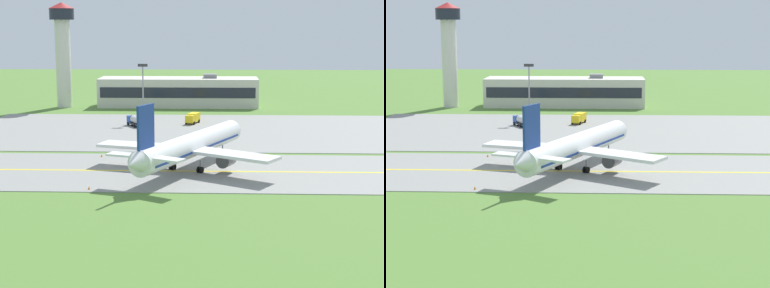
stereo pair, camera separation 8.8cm
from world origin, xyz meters
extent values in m
plane|color=#517A33|center=(0.00, 0.00, 0.00)|extent=(500.00, 500.00, 0.00)
cube|color=gray|center=(0.00, 0.00, 0.05)|extent=(240.00, 28.00, 0.10)
cube|color=gray|center=(10.00, 42.00, 0.05)|extent=(140.00, 52.00, 0.10)
cube|color=yellow|center=(0.00, 0.00, 0.11)|extent=(220.00, 0.60, 0.01)
cylinder|color=white|center=(-7.00, 1.81, 4.20)|extent=(17.72, 32.60, 4.00)
cone|color=white|center=(0.53, 18.38, 4.20)|extent=(4.54, 3.94, 3.80)
cone|color=white|center=(-14.62, -14.94, 4.60)|extent=(4.42, 4.32, 3.40)
cube|color=navy|center=(-7.00, 1.81, 3.70)|extent=(16.67, 30.16, 0.36)
cube|color=#1E232D|center=(-0.38, 16.38, 4.90)|extent=(3.84, 3.05, 0.70)
cube|color=white|center=(-15.65, 3.33, 3.70)|extent=(15.75, 8.85, 0.50)
cylinder|color=#47474C|center=(-13.00, 4.32, 2.30)|extent=(3.50, 4.05, 2.30)
cylinder|color=black|center=(-12.34, 5.78, 2.30)|extent=(2.02, 1.10, 2.10)
cube|color=white|center=(-0.18, -3.71, 3.70)|extent=(15.23, 12.10, 0.50)
cylinder|color=#47474C|center=(-1.17, -1.06, 2.30)|extent=(3.50, 4.05, 2.30)
cylinder|color=black|center=(-0.51, 0.39, 2.30)|extent=(2.02, 1.10, 2.10)
cube|color=navy|center=(-13.21, -11.84, 9.45)|extent=(2.19, 4.17, 6.50)
cube|color=white|center=(-16.21, -10.70, 5.00)|extent=(6.45, 4.18, 0.30)
cube|color=white|center=(-10.38, -13.35, 5.00)|extent=(6.39, 5.11, 0.30)
cylinder|color=slate|center=(-1.62, 13.64, 1.38)|extent=(0.24, 0.24, 1.65)
cylinder|color=black|center=(-1.62, 13.64, 0.55)|extent=(0.77, 1.15, 1.10)
cylinder|color=slate|center=(-10.20, 1.07, 1.38)|extent=(0.24, 0.24, 1.65)
cylinder|color=black|center=(-10.45, 1.18, 0.55)|extent=(0.77, 1.15, 1.10)
cylinder|color=black|center=(-9.95, 0.95, 0.55)|extent=(0.77, 1.15, 1.10)
cylinder|color=slate|center=(-5.46, -1.09, 1.38)|extent=(0.24, 0.24, 1.65)
cylinder|color=black|center=(-5.71, -0.97, 0.55)|extent=(0.77, 1.15, 1.10)
cylinder|color=black|center=(-5.21, -1.20, 0.55)|extent=(0.77, 1.15, 1.10)
cube|color=#264CA5|center=(-23.41, 49.39, 1.50)|extent=(2.65, 2.58, 1.80)
cube|color=#1E232D|center=(-23.81, 50.04, 1.81)|extent=(1.63, 1.07, 0.81)
cylinder|color=silver|center=(-21.84, 46.83, 1.75)|extent=(3.73, 4.52, 1.80)
cube|color=#383838|center=(-21.84, 46.83, 0.72)|extent=(3.99, 4.68, 0.24)
cylinder|color=orange|center=(-23.41, 49.39, 2.50)|extent=(0.20, 0.20, 0.18)
cylinder|color=black|center=(-24.26, 48.87, 0.45)|extent=(0.73, 0.92, 0.90)
cylinder|color=black|center=(-22.56, 49.91, 0.45)|extent=(0.73, 0.92, 0.90)
cylinder|color=black|center=(-22.30, 45.57, 0.45)|extent=(0.73, 0.92, 0.90)
cylinder|color=black|center=(-20.51, 46.67, 0.45)|extent=(0.73, 0.92, 0.90)
cube|color=yellow|center=(-9.22, 50.54, 1.50)|extent=(2.42, 2.29, 1.80)
cube|color=#1E232D|center=(-9.44, 49.81, 1.81)|extent=(1.80, 0.63, 0.81)
cube|color=yellow|center=(-8.38, 53.42, 1.60)|extent=(3.19, 4.62, 2.00)
cylinder|color=orange|center=(-9.22, 50.54, 2.50)|extent=(0.20, 0.20, 0.18)
cylinder|color=black|center=(-8.26, 50.26, 0.45)|extent=(0.54, 0.95, 0.90)
cylinder|color=black|center=(-10.18, 50.82, 0.45)|extent=(0.54, 0.95, 0.90)
cylinder|color=black|center=(-7.14, 53.93, 0.45)|extent=(0.54, 0.95, 0.90)
cylinder|color=black|center=(-9.15, 54.52, 0.45)|extent=(0.54, 0.95, 0.90)
cube|color=beige|center=(-14.16, 87.69, 4.27)|extent=(47.53, 12.51, 8.54)
cube|color=#1E232D|center=(-14.16, 81.39, 4.70)|extent=(45.63, 0.10, 3.08)
cube|color=slate|center=(-4.65, 87.69, 9.14)|extent=(4.00, 4.00, 1.20)
cylinder|color=silver|center=(-48.14, 84.08, 12.87)|extent=(4.40, 4.40, 25.74)
cylinder|color=#1E232D|center=(-48.14, 84.08, 27.34)|extent=(7.20, 7.20, 3.20)
cone|color=maroon|center=(-48.14, 84.08, 29.84)|extent=(7.60, 7.60, 1.80)
cylinder|color=gray|center=(-21.17, 54.61, 7.00)|extent=(0.36, 0.36, 14.00)
cube|color=#333333|center=(-21.17, 54.61, 14.35)|extent=(2.40, 0.50, 0.70)
cone|color=orange|center=(-21.70, -12.63, 0.30)|extent=(0.44, 0.44, 0.60)
cone|color=orange|center=(-13.48, 11.28, 0.30)|extent=(0.44, 0.44, 0.60)
cone|color=orange|center=(-24.04, 11.03, 0.30)|extent=(0.44, 0.44, 0.60)
camera|label=1|loc=(-3.03, -103.19, 24.03)|focal=59.32mm
camera|label=2|loc=(-2.94, -103.19, 24.03)|focal=59.32mm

